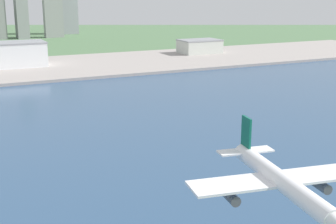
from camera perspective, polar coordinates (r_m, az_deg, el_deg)
The scene contains 6 objects.
ground_plane at distance 274.88m, azimuth -7.17°, elevation -0.68°, with size 2400.00×2400.00×0.00m, color #52754D.
water_bay at distance 221.06m, azimuth -2.20°, elevation -4.34°, with size 840.00×360.00×0.15m, color #2D4C70.
industrial_pier at distance 455.38m, azimuth -14.84°, elevation 5.14°, with size 840.00×140.00×2.50m, color #A09892.
airplane_landing at distance 94.48m, azimuth 13.37°, elevation -8.10°, with size 35.75×38.98×12.19m.
warehouse_main at distance 462.60m, azimuth -18.48°, elevation 6.60°, with size 63.53×35.06×22.65m.
warehouse_annex at distance 538.05m, azimuth 3.82°, elevation 7.91°, with size 44.89×30.92×15.09m.
Camera 1 is at (-82.45, 47.66, 71.33)m, focal length 50.63 mm.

